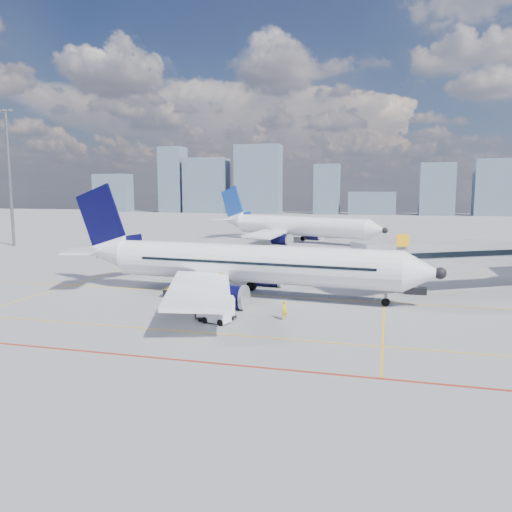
{
  "coord_description": "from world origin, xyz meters",
  "views": [
    {
      "loc": [
        14.09,
        -39.7,
        10.44
      ],
      "look_at": [
        1.43,
        8.01,
        4.0
      ],
      "focal_mm": 35.0,
      "sensor_mm": 36.0,
      "label": 1
    }
  ],
  "objects_px": {
    "main_aircraft": "(236,263)",
    "belt_loader": "(187,290)",
    "second_aircraft": "(293,226)",
    "cargo_dolly": "(215,307)",
    "ramp_worker": "(285,310)",
    "baggage_tug": "(215,314)"
  },
  "relations": [
    {
      "from": "belt_loader",
      "to": "ramp_worker",
      "type": "bearing_deg",
      "value": -43.97
    },
    {
      "from": "main_aircraft",
      "to": "cargo_dolly",
      "type": "xyz_separation_m",
      "value": [
        1.19,
        -9.67,
        -2.22
      ]
    },
    {
      "from": "second_aircraft",
      "to": "cargo_dolly",
      "type": "height_order",
      "value": "second_aircraft"
    },
    {
      "from": "second_aircraft",
      "to": "baggage_tug",
      "type": "height_order",
      "value": "second_aircraft"
    },
    {
      "from": "second_aircraft",
      "to": "ramp_worker",
      "type": "distance_m",
      "value": 64.01
    },
    {
      "from": "main_aircraft",
      "to": "ramp_worker",
      "type": "distance_m",
      "value": 11.05
    },
    {
      "from": "main_aircraft",
      "to": "ramp_worker",
      "type": "xyz_separation_m",
      "value": [
        6.74,
        -8.41,
        -2.43
      ]
    },
    {
      "from": "baggage_tug",
      "to": "ramp_worker",
      "type": "height_order",
      "value": "ramp_worker"
    },
    {
      "from": "main_aircraft",
      "to": "belt_loader",
      "type": "distance_m",
      "value": 5.57
    },
    {
      "from": "cargo_dolly",
      "to": "ramp_worker",
      "type": "distance_m",
      "value": 5.7
    },
    {
      "from": "baggage_tug",
      "to": "belt_loader",
      "type": "bearing_deg",
      "value": 142.21
    },
    {
      "from": "second_aircraft",
      "to": "belt_loader",
      "type": "height_order",
      "value": "second_aircraft"
    },
    {
      "from": "main_aircraft",
      "to": "cargo_dolly",
      "type": "height_order",
      "value": "main_aircraft"
    },
    {
      "from": "main_aircraft",
      "to": "belt_loader",
      "type": "height_order",
      "value": "main_aircraft"
    },
    {
      "from": "cargo_dolly",
      "to": "ramp_worker",
      "type": "height_order",
      "value": "cargo_dolly"
    },
    {
      "from": "belt_loader",
      "to": "cargo_dolly",
      "type": "bearing_deg",
      "value": -67.69
    },
    {
      "from": "cargo_dolly",
      "to": "belt_loader",
      "type": "distance_m",
      "value": 9.56
    },
    {
      "from": "baggage_tug",
      "to": "second_aircraft",
      "type": "bearing_deg",
      "value": 112.66
    },
    {
      "from": "second_aircraft",
      "to": "ramp_worker",
      "type": "height_order",
      "value": "second_aircraft"
    },
    {
      "from": "baggage_tug",
      "to": "ramp_worker",
      "type": "bearing_deg",
      "value": 42.29
    },
    {
      "from": "main_aircraft",
      "to": "second_aircraft",
      "type": "height_order",
      "value": "second_aircraft"
    },
    {
      "from": "baggage_tug",
      "to": "main_aircraft",
      "type": "bearing_deg",
      "value": 115.84
    }
  ]
}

